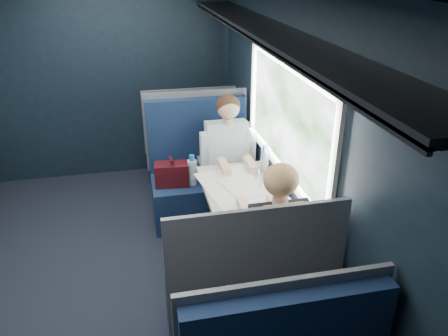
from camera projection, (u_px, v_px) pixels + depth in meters
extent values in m
cube|color=black|center=(120.00, 279.00, 3.68)|extent=(2.80, 4.20, 0.01)
cube|color=black|center=(292.00, 139.00, 3.45)|extent=(0.10, 4.20, 2.30)
cube|color=black|center=(110.00, 81.00, 5.07)|extent=(2.80, 0.10, 2.30)
cube|color=silver|center=(288.00, 64.00, 3.18)|extent=(0.03, 1.84, 0.07)
cube|color=silver|center=(281.00, 169.00, 3.55)|extent=(0.03, 1.84, 0.07)
cube|color=silver|center=(334.00, 168.00, 2.58)|extent=(0.03, 0.07, 0.78)
cube|color=silver|center=(254.00, 89.00, 4.14)|extent=(0.03, 0.07, 0.78)
cube|color=black|center=(269.00, 31.00, 3.04)|extent=(0.36, 4.10, 0.04)
cube|color=black|center=(245.00, 35.00, 3.02)|extent=(0.02, 4.10, 0.03)
cube|color=red|center=(290.00, 44.00, 3.11)|extent=(0.01, 0.10, 0.12)
cylinder|color=#54565E|center=(222.00, 232.00, 3.69)|extent=(0.08, 0.08, 0.70)
cube|color=silver|center=(243.00, 191.00, 3.56)|extent=(0.62, 1.00, 0.04)
cube|color=#0C1836|center=(203.00, 200.00, 4.43)|extent=(1.00, 0.50, 0.45)
cube|color=#0C1836|center=(197.00, 134.00, 4.43)|extent=(1.00, 0.10, 0.75)
cube|color=#54565E|center=(196.00, 130.00, 4.47)|extent=(1.04, 0.03, 0.82)
cube|color=#54565E|center=(203.00, 173.00, 4.24)|extent=(0.06, 0.40, 0.20)
cube|color=#430E14|center=(172.00, 174.00, 4.19)|extent=(0.34, 0.20, 0.23)
cylinder|color=#430E14|center=(171.00, 159.00, 4.12)|extent=(0.04, 0.13, 0.03)
cylinder|color=silver|center=(192.00, 172.00, 4.20)|extent=(0.09, 0.09, 0.25)
cylinder|color=blue|center=(192.00, 158.00, 4.14)|extent=(0.05, 0.05, 0.06)
cube|color=#0C1836|center=(240.00, 309.00, 3.06)|extent=(1.00, 0.50, 0.45)
cube|color=#0C1836|center=(255.00, 268.00, 2.53)|extent=(1.00, 0.10, 0.75)
cube|color=#54565E|center=(257.00, 270.00, 2.47)|extent=(1.04, 0.03, 0.82)
cube|color=#54565E|center=(239.00, 268.00, 2.96)|extent=(0.06, 0.40, 0.20)
cube|color=#0C1836|center=(188.00, 156.00, 5.39)|extent=(1.00, 0.40, 0.45)
cube|color=#0C1836|center=(189.00, 120.00, 4.94)|extent=(1.00, 0.10, 0.66)
cube|color=#54565E|center=(190.00, 120.00, 4.88)|extent=(1.04, 0.03, 0.72)
cube|color=black|center=(230.00, 177.00, 4.22)|extent=(0.36, 0.44, 0.16)
cube|color=black|center=(235.00, 214.00, 4.18)|extent=(0.32, 0.12, 0.45)
cube|color=silver|center=(227.00, 147.00, 4.25)|extent=(0.40, 0.29, 0.53)
cylinder|color=#D8A88C|center=(228.00, 121.00, 4.09)|extent=(0.10, 0.10, 0.06)
sphere|color=#D8A88C|center=(228.00, 108.00, 4.01)|extent=(0.21, 0.21, 0.21)
sphere|color=#382114|center=(228.00, 106.00, 4.02)|extent=(0.22, 0.22, 0.22)
cube|color=silver|center=(205.00, 150.00, 4.17)|extent=(0.09, 0.12, 0.34)
cube|color=silver|center=(250.00, 146.00, 4.26)|extent=(0.09, 0.12, 0.34)
cube|color=black|center=(270.00, 257.00, 3.09)|extent=(0.36, 0.44, 0.16)
cube|color=black|center=(261.00, 273.00, 3.40)|extent=(0.32, 0.12, 0.45)
cube|color=black|center=(280.00, 241.00, 2.84)|extent=(0.40, 0.29, 0.53)
cylinder|color=#D8A88C|center=(280.00, 201.00, 2.75)|extent=(0.10, 0.10, 0.06)
sphere|color=#D8A88C|center=(280.00, 181.00, 2.71)|extent=(0.21, 0.21, 0.21)
sphere|color=tan|center=(281.00, 179.00, 2.69)|extent=(0.22, 0.22, 0.22)
cube|color=black|center=(245.00, 242.00, 2.84)|extent=(0.09, 0.12, 0.34)
cube|color=black|center=(309.00, 234.00, 2.92)|extent=(0.09, 0.12, 0.34)
cube|color=tan|center=(284.00, 231.00, 2.74)|extent=(0.26, 0.07, 0.36)
cube|color=white|center=(242.00, 189.00, 3.56)|extent=(0.70, 0.90, 0.01)
cube|color=silver|center=(268.00, 177.00, 3.73)|extent=(0.25, 0.32, 0.01)
cube|color=silver|center=(281.00, 164.00, 3.70)|extent=(0.03, 0.30, 0.21)
cube|color=black|center=(280.00, 164.00, 3.70)|extent=(0.02, 0.26, 0.17)
cylinder|color=silver|center=(265.00, 160.00, 3.83)|extent=(0.07, 0.07, 0.20)
cylinder|color=blue|center=(265.00, 148.00, 3.77)|extent=(0.04, 0.04, 0.04)
cylinder|color=white|center=(264.00, 165.00, 3.86)|extent=(0.07, 0.07, 0.09)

